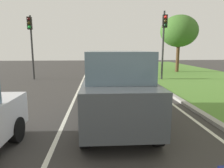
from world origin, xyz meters
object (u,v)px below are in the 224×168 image
object	(u,v)px
traffic_light_overhead_left	(31,36)
tree_roadside_far	(179,31)
car_suv_ahead	(116,88)
traffic_light_near_right	(164,34)

from	to	relation	value
traffic_light_overhead_left	tree_roadside_far	world-z (taller)	tree_roadside_far
tree_roadside_far	car_suv_ahead	bearing A→B (deg)	-118.46
car_suv_ahead	tree_roadside_far	size ratio (longest dim) A/B	0.82
car_suv_ahead	traffic_light_near_right	xyz separation A→B (m)	(4.29, 8.72, 2.20)
traffic_light_overhead_left	tree_roadside_far	distance (m)	13.48
car_suv_ahead	traffic_light_near_right	distance (m)	9.96
traffic_light_near_right	tree_roadside_far	xyz separation A→B (m)	(3.11, 4.94, 0.63)
traffic_light_near_right	tree_roadside_far	world-z (taller)	tree_roadside_far
traffic_light_near_right	tree_roadside_far	size ratio (longest dim) A/B	0.91
car_suv_ahead	traffic_light_overhead_left	xyz separation A→B (m)	(-5.49, 9.77, 2.11)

